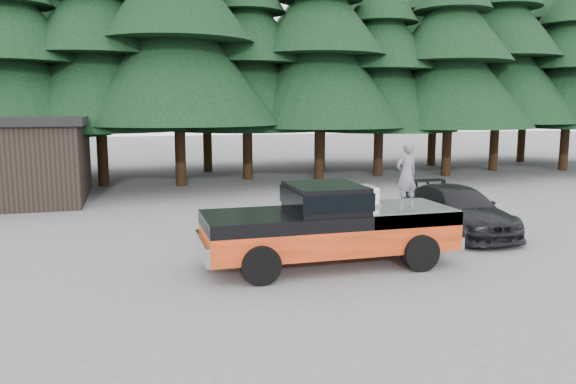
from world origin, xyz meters
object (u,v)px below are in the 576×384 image
object	(u,v)px
air_compressor	(362,197)
parked_car	(457,210)
pickup_truck	(329,237)
man_on_bed	(406,175)

from	to	relation	value
air_compressor	parked_car	size ratio (longest dim) A/B	0.14
parked_car	pickup_truck	bearing A→B (deg)	-154.27
man_on_bed	parked_car	xyz separation A→B (m)	(2.97, 2.48, -1.43)
air_compressor	pickup_truck	bearing A→B (deg)	-178.94
man_on_bed	pickup_truck	bearing A→B (deg)	-19.82
pickup_truck	man_on_bed	size ratio (longest dim) A/B	3.85
air_compressor	man_on_bed	distance (m)	1.16
man_on_bed	air_compressor	bearing A→B (deg)	-36.48
pickup_truck	man_on_bed	bearing A→B (deg)	-7.90
pickup_truck	air_compressor	bearing A→B (deg)	10.77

